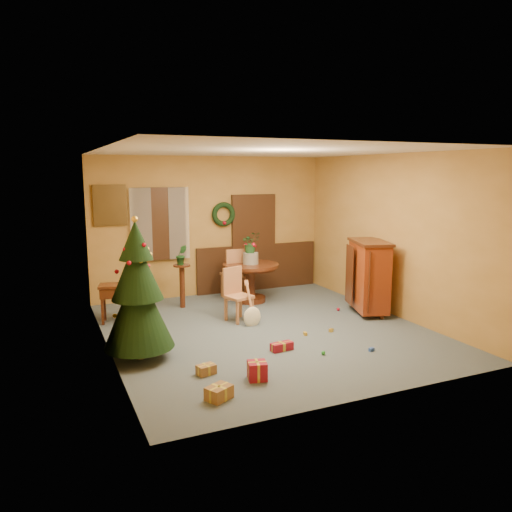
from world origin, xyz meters
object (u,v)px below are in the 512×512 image
chair_near (236,292)px  sideboard (369,275)px  writing_desk (122,293)px  christmas_tree (138,293)px  dining_table (251,275)px

chair_near → sideboard: size_ratio=0.69×
chair_near → writing_desk: 1.98m
chair_near → sideboard: sideboard is taller
sideboard → writing_desk: bearing=163.3°
christmas_tree → writing_desk: size_ratio=2.43×
writing_desk → sideboard: 4.43m
dining_table → sideboard: size_ratio=0.83×
chair_near → christmas_tree: (-1.91, -1.18, 0.45)m
chair_near → dining_table: bearing=55.6°
dining_table → chair_near: (-0.73, -1.06, -0.04)m
christmas_tree → chair_near: bearing=31.7°
dining_table → writing_desk: dining_table is taller
dining_table → writing_desk: size_ratio=1.36×
chair_near → writing_desk: (-1.85, 0.69, 0.01)m
chair_near → writing_desk: chair_near is taller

